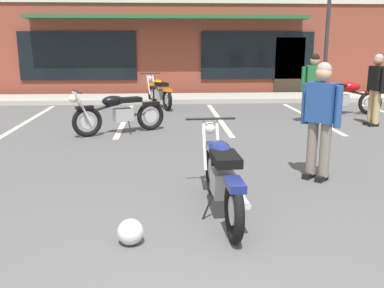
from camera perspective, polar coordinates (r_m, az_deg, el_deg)
name	(u,v)px	position (r m, az deg, el deg)	size (l,w,h in m)	color
ground_plane	(178,169)	(6.82, -1.81, -3.30)	(80.00, 80.00, 0.00)	#515154
sidewalk_kerb	(170,98)	(14.84, -2.92, 6.02)	(22.00, 1.80, 0.14)	#A8A59E
brick_storefront_building	(168,45)	(18.71, -3.18, 12.80)	(16.16, 6.36, 3.57)	brown
painted_stall_lines	(172,118)	(11.29, -2.62, 3.37)	(12.22, 4.80, 0.01)	silver
motorcycle_foreground_classic	(221,175)	(4.99, 3.90, -4.04)	(0.66, 2.11, 0.98)	black
motorcycle_red_sportbike	(119,112)	(9.49, -9.61, 4.12)	(1.96, 1.18, 0.98)	black
motorcycle_black_cruiser	(159,92)	(13.24, -4.34, 6.83)	(1.01, 2.04, 0.98)	black
motorcycle_silver_naked	(348,95)	(12.61, 19.86, 6.06)	(2.11, 0.66, 0.98)	black
person_in_black_shirt	(313,84)	(10.87, 15.67, 7.56)	(0.60, 0.28, 1.68)	black
person_in_shorts_foreground	(321,114)	(6.38, 16.56, 3.76)	(0.48, 0.51, 1.68)	black
person_by_back_row	(376,85)	(11.07, 23.02, 7.09)	(0.31, 0.61, 1.68)	black
helmet_on_pavement	(130,232)	(4.38, -8.09, -11.35)	(0.26, 0.26, 0.26)	silver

